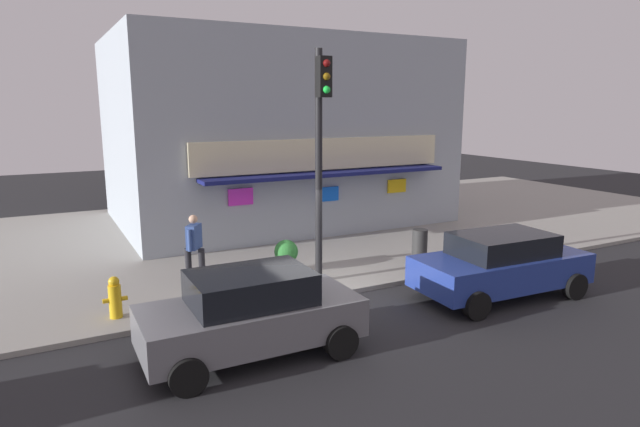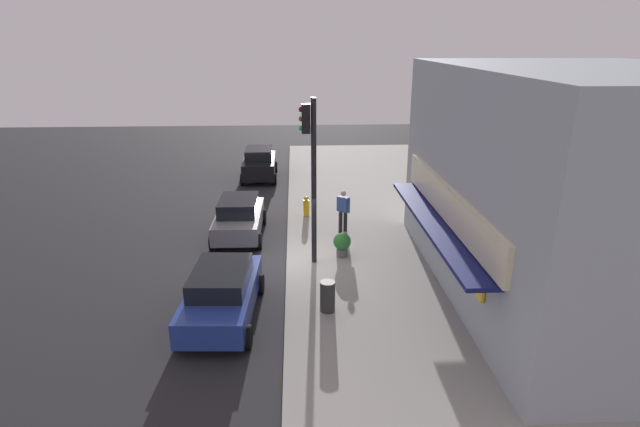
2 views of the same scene
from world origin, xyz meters
name	(u,v)px [view 2 (image 2 of 2)]	position (x,y,z in m)	size (l,w,h in m)	color
ground_plane	(287,262)	(0.00, 0.00, 0.00)	(61.10, 61.10, 0.00)	#232326
sidewalk	(476,257)	(0.00, 6.99, 0.06)	(40.74, 13.98, 0.12)	gray
corner_building	(585,184)	(2.56, 9.08, 3.54)	(12.00, 9.04, 6.85)	#9EA8B2
traffic_light	(311,162)	(0.25, 0.90, 3.80)	(0.32, 0.58, 5.78)	black
fire_hydrant	(306,206)	(-4.72, 0.84, 0.56)	(0.51, 0.27, 0.91)	gold
trash_can	(328,296)	(3.70, 1.25, 0.59)	(0.44, 0.44, 0.93)	#2D2D2D
pedestrian	(343,209)	(-2.60, 2.30, 1.11)	(0.51, 0.55, 1.78)	black
potted_plant_by_doorway	(342,243)	(-0.19, 2.04, 0.63)	(0.65, 0.65, 0.90)	#59595B
parked_car_black	(259,163)	(-11.70, -1.69, 0.90)	(4.07, 2.05, 1.77)	black
parked_car_grey	(239,217)	(-2.70, -1.94, 0.82)	(4.02, 2.02, 1.61)	slate
parked_car_blue	(222,293)	(3.76, -1.79, 0.81)	(4.36, 2.22, 1.57)	navy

